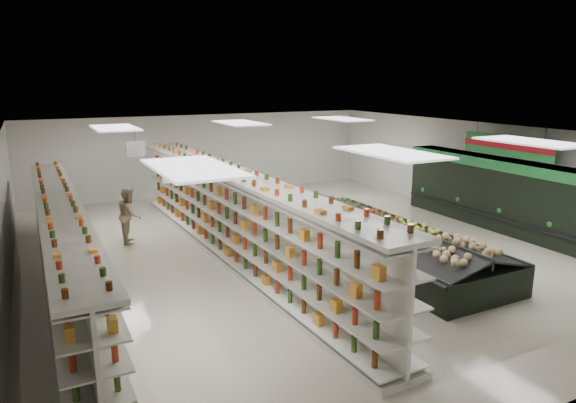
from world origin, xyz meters
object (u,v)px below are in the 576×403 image
gondola_center (234,219)px  produce_island (385,240)px  gondola_left (64,251)px  shopper_main (308,244)px  shopper_background (130,215)px  soda_endcap (219,187)px

gondola_center → produce_island: (3.55, -1.68, -0.58)m
gondola_center → produce_island: bearing=-27.4°
gondola_left → gondola_center: bearing=3.7°
produce_island → shopper_main: size_ratio=4.20×
gondola_center → shopper_background: 3.42m
gondola_center → soda_endcap: (1.52, 5.53, -0.32)m
gondola_left → soda_endcap: gondola_left is taller
produce_island → shopper_main: shopper_main is taller
produce_island → gondola_left: bearing=169.5°
shopper_background → soda_endcap: bearing=-40.2°
soda_endcap → shopper_main: bearing=-93.6°
gondola_center → soda_endcap: 5.75m
shopper_main → shopper_background: size_ratio=1.04×
soda_endcap → shopper_main: size_ratio=0.90×
soda_endcap → shopper_background: bearing=-141.9°
gondola_center → shopper_background: (-2.15, 2.65, -0.25)m
soda_endcap → shopper_background: shopper_background is taller
shopper_main → gondola_center: bearing=-100.9°
shopper_main → gondola_left: bearing=-57.2°
gondola_center → soda_endcap: gondola_center is taller
soda_endcap → shopper_background: size_ratio=0.94×
gondola_center → shopper_main: gondola_center is taller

